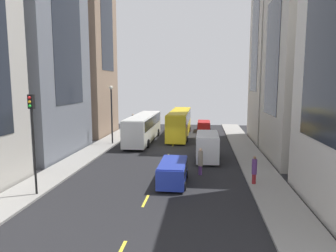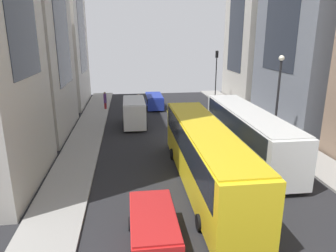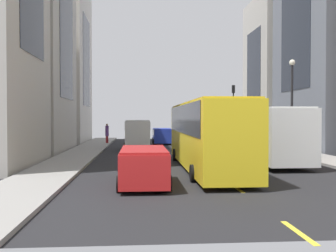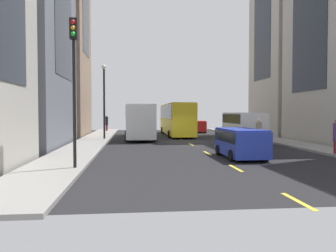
# 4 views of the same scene
# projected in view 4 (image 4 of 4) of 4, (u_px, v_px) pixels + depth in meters

# --- Properties ---
(ground_plane) EXTENTS (43.28, 43.28, 0.00)m
(ground_plane) POSITION_uv_depth(u_px,v_px,m) (186.00, 142.00, 30.75)
(ground_plane) COLOR black
(sidewalk_west) EXTENTS (2.82, 44.00, 0.15)m
(sidewalk_west) POSITION_uv_depth(u_px,v_px,m) (92.00, 142.00, 29.90)
(sidewalk_west) COLOR gray
(sidewalk_west) RESTS_ON ground
(sidewalk_east) EXTENTS (2.82, 44.00, 0.15)m
(sidewalk_east) POSITION_uv_depth(u_px,v_px,m) (274.00, 140.00, 31.59)
(sidewalk_east) COLOR gray
(sidewalk_east) RESTS_ON ground
(lane_stripe_0) EXTENTS (0.16, 2.00, 0.01)m
(lane_stripe_0) POSITION_uv_depth(u_px,v_px,m) (298.00, 201.00, 9.87)
(lane_stripe_0) COLOR yellow
(lane_stripe_0) RESTS_ON ground
(lane_stripe_1) EXTENTS (0.16, 2.00, 0.01)m
(lane_stripe_1) POSITION_uv_depth(u_px,v_px,m) (236.00, 168.00, 15.84)
(lane_stripe_1) COLOR yellow
(lane_stripe_1) RESTS_ON ground
(lane_stripe_2) EXTENTS (0.16, 2.00, 0.01)m
(lane_stripe_2) POSITION_uv_depth(u_px,v_px,m) (207.00, 153.00, 21.80)
(lane_stripe_2) COLOR yellow
(lane_stripe_2) RESTS_ON ground
(lane_stripe_3) EXTENTS (0.16, 2.00, 0.01)m
(lane_stripe_3) POSITION_uv_depth(u_px,v_px,m) (191.00, 145.00, 27.76)
(lane_stripe_3) COLOR yellow
(lane_stripe_3) RESTS_ON ground
(lane_stripe_4) EXTENTS (0.16, 2.00, 0.01)m
(lane_stripe_4) POSITION_uv_depth(u_px,v_px,m) (181.00, 139.00, 33.73)
(lane_stripe_4) COLOR yellow
(lane_stripe_4) RESTS_ON ground
(lane_stripe_5) EXTENTS (0.16, 2.00, 0.01)m
(lane_stripe_5) POSITION_uv_depth(u_px,v_px,m) (174.00, 135.00, 39.69)
(lane_stripe_5) COLOR yellow
(lane_stripe_5) RESTS_ON ground
(lane_stripe_6) EXTENTS (0.16, 2.00, 0.01)m
(lane_stripe_6) POSITION_uv_depth(u_px,v_px,m) (168.00, 132.00, 45.66)
(lane_stripe_6) COLOR yellow
(lane_stripe_6) RESTS_ON ground
(lane_stripe_7) EXTENTS (0.16, 2.00, 0.01)m
(lane_stripe_7) POSITION_uv_depth(u_px,v_px,m) (164.00, 130.00, 51.62)
(lane_stripe_7) COLOR yellow
(lane_stripe_7) RESTS_ON ground
(building_east_2) EXTENTS (7.88, 8.86, 28.09)m
(building_east_2) POSITION_uv_depth(u_px,v_px,m) (296.00, 11.00, 39.06)
(building_east_2) COLOR #B7B2A8
(building_east_2) RESTS_ON ground
(city_bus_white) EXTENTS (2.81, 12.88, 3.35)m
(city_bus_white) POSITION_uv_depth(u_px,v_px,m) (140.00, 118.00, 35.10)
(city_bus_white) COLOR silver
(city_bus_white) RESTS_ON ground
(streetcar_yellow) EXTENTS (2.70, 13.76, 3.59)m
(streetcar_yellow) POSITION_uv_depth(u_px,v_px,m) (176.00, 117.00, 39.79)
(streetcar_yellow) COLOR yellow
(streetcar_yellow) RESTS_ON ground
(delivery_van_white) EXTENTS (2.25, 5.17, 2.58)m
(delivery_van_white) POSITION_uv_depth(u_px,v_px,m) (244.00, 126.00, 27.03)
(delivery_van_white) COLOR white
(delivery_van_white) RESTS_ON ground
(car_blue_0) EXTENTS (2.08, 4.50, 1.65)m
(car_blue_0) POSITION_uv_depth(u_px,v_px,m) (241.00, 141.00, 19.48)
(car_blue_0) COLOR #2338AD
(car_blue_0) RESTS_ON ground
(car_red_1) EXTENTS (2.06, 4.12, 1.54)m
(car_red_1) POSITION_uv_depth(u_px,v_px,m) (196.00, 126.00, 45.29)
(car_red_1) COLOR red
(car_red_1) RESTS_ON ground
(pedestrian_walking_far) EXTENTS (0.36, 0.36, 2.02)m
(pedestrian_walking_far) POSITION_uv_depth(u_px,v_px,m) (336.00, 136.00, 20.27)
(pedestrian_walking_far) COLOR maroon
(pedestrian_walking_far) RESTS_ON ground
(pedestrian_crossing_mid) EXTENTS (0.39, 0.39, 2.20)m
(pedestrian_crossing_mid) POSITION_uv_depth(u_px,v_px,m) (259.00, 135.00, 22.10)
(pedestrian_crossing_mid) COLOR #593372
(pedestrian_crossing_mid) RESTS_ON ground
(pedestrian_crossing_near) EXTENTS (0.36, 0.36, 2.16)m
(pedestrian_crossing_near) POSITION_uv_depth(u_px,v_px,m) (107.00, 122.00, 46.87)
(pedestrian_crossing_near) COLOR maroon
(pedestrian_crossing_near) RESTS_ON ground
(traffic_light_near_corner) EXTENTS (0.32, 0.44, 6.47)m
(traffic_light_near_corner) POSITION_uv_depth(u_px,v_px,m) (74.00, 65.00, 14.93)
(traffic_light_near_corner) COLOR black
(traffic_light_near_corner) RESTS_ON ground
(streetlamp_near) EXTENTS (0.44, 0.44, 6.89)m
(streetlamp_near) POSITION_uv_depth(u_px,v_px,m) (104.00, 93.00, 32.16)
(streetlamp_near) COLOR black
(streetlamp_near) RESTS_ON ground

